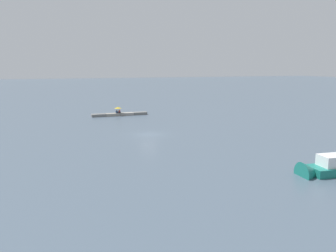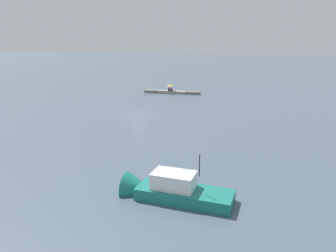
{
  "view_description": "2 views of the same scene",
  "coord_description": "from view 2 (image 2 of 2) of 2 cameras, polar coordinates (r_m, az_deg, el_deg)",
  "views": [
    {
      "loc": [
        14.33,
        48.09,
        10.23
      ],
      "look_at": [
        -0.07,
        8.41,
        2.72
      ],
      "focal_mm": 35.98,
      "sensor_mm": 36.0,
      "label": 1
    },
    {
      "loc": [
        -15.91,
        43.65,
        10.24
      ],
      "look_at": [
        -7.72,
        12.04,
        1.79
      ],
      "focal_mm": 34.52,
      "sensor_mm": 36.0,
      "label": 2
    }
  ],
  "objects": [
    {
      "name": "person_seated_maroon_left",
      "position": [
        67.24,
        0.63,
        6.45
      ],
      "size": [
        0.43,
        0.63,
        0.73
      ],
      "rotation": [
        0.0,
        0.0,
        0.09
      ],
      "color": "#1E2333",
      "rests_on": "seawall_pier"
    },
    {
      "name": "umbrella_open_yellow",
      "position": [
        67.3,
        0.42,
        7.21
      ],
      "size": [
        1.49,
        1.49,
        1.32
      ],
      "color": "black",
      "rests_on": "seawall_pier"
    },
    {
      "name": "seawall_pier",
      "position": [
        67.46,
        0.72,
        6.02
      ],
      "size": [
        11.71,
        1.45,
        0.56
      ],
      "color": "slate",
      "rests_on": "ground_plane"
    },
    {
      "name": "motorboat_teal_near",
      "position": [
        22.35,
        -0.16,
        -11.46
      ],
      "size": [
        7.74,
        3.0,
        4.24
      ],
      "rotation": [
        0.0,
        0.0,
        4.62
      ],
      "color": "#197266",
      "rests_on": "ground_plane"
    },
    {
      "name": "person_seated_blue_right",
      "position": [
        67.44,
        0.18,
        6.47
      ],
      "size": [
        0.43,
        0.63,
        0.73
      ],
      "rotation": [
        0.0,
        0.0,
        0.09
      ],
      "color": "#1E2333",
      "rests_on": "seawall_pier"
    },
    {
      "name": "ground_plane",
      "position": [
        47.58,
        -5.38,
        2.01
      ],
      "size": [
        500.0,
        500.0,
        0.0
      ],
      "primitive_type": "plane",
      "color": "#475666"
    }
  ]
}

